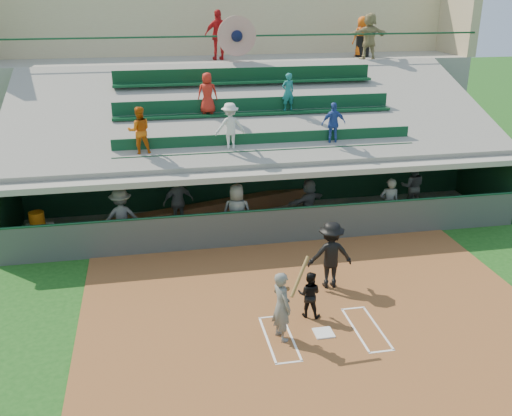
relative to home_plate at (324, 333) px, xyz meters
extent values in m
plane|color=#184914|center=(0.00, 0.00, -0.04)|extent=(100.00, 100.00, 0.00)
cube|color=brown|center=(0.00, 0.50, -0.03)|extent=(11.00, 9.00, 0.02)
cube|color=white|center=(0.00, 0.00, 0.00)|extent=(0.43, 0.43, 0.03)
cube|color=white|center=(-0.75, 0.00, -0.01)|extent=(0.05, 1.80, 0.01)
cube|color=white|center=(0.75, 0.00, -0.01)|extent=(0.05, 1.80, 0.01)
cube|color=white|center=(-1.30, 0.00, -0.01)|extent=(0.05, 1.80, 0.01)
cube|color=silver|center=(1.30, 0.00, -0.01)|extent=(0.05, 1.80, 0.01)
cube|color=silver|center=(-1.02, 0.90, -0.01)|extent=(0.60, 0.05, 0.01)
cube|color=white|center=(1.02, 0.90, -0.01)|extent=(0.60, 0.05, 0.01)
cube|color=silver|center=(-1.02, -0.90, -0.01)|extent=(0.60, 0.05, 0.01)
cube|color=white|center=(1.02, -0.90, -0.01)|extent=(0.60, 0.05, 0.01)
cube|color=gray|center=(0.00, 6.75, -0.02)|extent=(16.00, 3.50, 0.04)
cube|color=gray|center=(0.00, 13.50, 2.26)|extent=(20.00, 3.00, 4.60)
cube|color=#494E49|center=(0.00, 5.00, 0.52)|extent=(16.00, 0.06, 1.10)
cylinder|color=#154229|center=(0.00, 5.00, 1.09)|extent=(16.00, 0.08, 0.08)
cube|color=#10311B|center=(0.00, 8.50, 1.07)|extent=(16.00, 0.25, 2.20)
cube|color=black|center=(-8.00, 6.75, 1.07)|extent=(0.25, 3.50, 2.20)
cube|color=black|center=(8.00, 6.75, 1.07)|extent=(0.25, 3.50, 2.20)
cube|color=gray|center=(0.00, 6.75, 2.17)|extent=(16.40, 3.90, 0.18)
cube|color=gray|center=(0.00, 10.25, 1.12)|extent=(16.40, 3.50, 2.30)
cube|color=gray|center=(0.00, 11.90, 2.26)|extent=(16.40, 0.30, 4.60)
cube|color=gray|center=(0.00, 8.60, 3.42)|extent=(16.40, 6.51, 2.37)
cube|color=#0B331A|center=(0.00, 6.20, 2.62)|extent=(9.40, 0.42, 0.08)
cube|color=#0C3721|center=(0.00, 6.40, 2.88)|extent=(9.40, 0.06, 0.45)
cube|color=#0C371D|center=(0.00, 8.10, 3.37)|extent=(9.40, 0.42, 0.08)
cube|color=#0C3720|center=(0.00, 8.30, 3.62)|extent=(9.40, 0.06, 0.45)
cube|color=#0D3A1F|center=(0.00, 10.00, 4.12)|extent=(9.40, 0.42, 0.08)
cube|color=#0C351B|center=(0.00, 10.20, 4.38)|extent=(9.40, 0.06, 0.45)
imported|color=#C3550B|center=(-3.84, 6.30, 3.36)|extent=(0.72, 0.58, 1.42)
imported|color=silver|center=(-1.14, 6.30, 3.37)|extent=(0.98, 0.63, 1.43)
imported|color=#27469F|center=(2.13, 6.30, 3.32)|extent=(0.78, 0.32, 1.33)
imported|color=#AF1E14|center=(-1.60, 8.20, 4.07)|extent=(0.70, 0.50, 1.33)
imported|color=#18696C|center=(1.12, 8.20, 4.03)|extent=(0.51, 0.40, 1.25)
cylinder|color=#144023|center=(0.00, 12.00, 5.56)|extent=(20.00, 0.07, 0.07)
cylinder|color=#B62C1A|center=(0.00, 11.98, 5.56)|extent=(1.50, 0.06, 1.50)
sphere|color=black|center=(0.00, 11.95, 5.56)|extent=(0.44, 0.44, 0.44)
cube|color=tan|center=(0.00, 15.00, 6.16)|extent=(20.00, 0.40, 3.20)
cube|color=tan|center=(10.00, 13.50, 6.16)|extent=(0.40, 3.00, 3.20)
imported|color=#575A55|center=(-0.99, 0.02, 0.80)|extent=(0.55, 0.68, 1.63)
cylinder|color=olive|center=(-0.64, -0.13, 1.57)|extent=(0.56, 0.54, 0.75)
sphere|color=brown|center=(-0.86, 0.02, 1.22)|extent=(0.10, 0.10, 0.10)
imported|color=black|center=(-0.13, 0.79, 0.56)|extent=(0.69, 0.63, 1.15)
imported|color=black|center=(0.80, 2.11, 0.88)|extent=(1.19, 0.72, 1.79)
cube|color=brown|center=(-0.28, 7.91, 0.25)|extent=(15.49, 5.08, 0.48)
cube|color=white|center=(-6.98, 5.95, 0.35)|extent=(0.81, 0.62, 0.70)
cylinder|color=#CB620B|center=(-6.98, 5.96, 0.93)|extent=(0.44, 0.44, 0.44)
imported|color=#565853|center=(-4.54, 5.73, 0.89)|extent=(1.19, 0.74, 1.78)
imported|color=#5F625D|center=(-2.79, 6.79, 0.87)|extent=(1.09, 0.68, 1.73)
imported|color=#5A5E58|center=(-1.12, 5.33, 0.92)|extent=(1.01, 0.78, 1.83)
imported|color=#555853|center=(1.37, 6.18, 0.78)|extent=(1.49, 1.07, 1.55)
imported|color=#555853|center=(3.82, 5.40, 0.85)|extent=(0.69, 0.52, 1.69)
imported|color=#545651|center=(5.32, 6.89, 0.84)|extent=(0.98, 0.87, 1.67)
cylinder|color=black|center=(5.54, 13.05, 4.99)|extent=(0.57, 0.57, 0.85)
imported|color=red|center=(-0.56, 13.03, 5.54)|extent=(1.19, 0.62, 1.94)
imported|color=#E5580D|center=(5.49, 13.06, 5.38)|extent=(0.87, 0.64, 1.63)
imported|color=tan|center=(5.46, 12.20, 5.47)|extent=(1.69, 0.56, 1.82)
camera|label=1|loc=(-3.58, -10.51, 7.27)|focal=40.00mm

